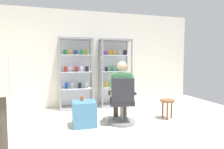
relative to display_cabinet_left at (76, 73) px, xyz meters
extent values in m
cube|color=silver|center=(0.55, 0.24, 0.38)|extent=(6.00, 0.10, 2.70)
cylinder|color=gray|center=(-0.43, -0.26, -0.02)|extent=(0.05, 0.05, 1.90)
cylinder|color=gray|center=(0.42, -0.26, -0.02)|extent=(0.05, 0.05, 1.90)
cylinder|color=gray|center=(-0.43, 0.14, -0.02)|extent=(0.05, 0.05, 1.90)
cylinder|color=gray|center=(0.42, 0.14, -0.02)|extent=(0.05, 0.05, 1.90)
cube|color=gray|center=(0.00, -0.06, 0.91)|extent=(0.90, 0.45, 0.04)
cube|color=gray|center=(0.00, -0.06, -0.95)|extent=(0.90, 0.45, 0.04)
cube|color=silver|center=(0.00, 0.15, -0.02)|extent=(0.84, 0.02, 1.80)
cube|color=silver|center=(0.00, -0.06, -0.42)|extent=(0.82, 0.39, 0.02)
cube|color=#264CB2|center=(-0.26, -0.03, -0.33)|extent=(0.09, 0.05, 0.16)
cube|color=silver|center=(-0.10, -0.01, -0.34)|extent=(0.08, 0.06, 0.13)
cube|color=black|center=(0.09, -0.11, -0.33)|extent=(0.08, 0.04, 0.15)
cube|color=silver|center=(0.28, -0.04, -0.33)|extent=(0.08, 0.05, 0.15)
cube|color=silver|center=(0.00, -0.06, 0.03)|extent=(0.82, 0.39, 0.02)
cube|color=red|center=(-0.28, -0.09, 0.11)|extent=(0.09, 0.04, 0.14)
cube|color=silver|center=(-0.15, -0.05, 0.12)|extent=(0.09, 0.04, 0.15)
cube|color=red|center=(0.01, -0.03, 0.11)|extent=(0.09, 0.05, 0.14)
cube|color=silver|center=(0.15, -0.08, 0.12)|extent=(0.09, 0.05, 0.16)
cube|color=black|center=(0.29, -0.09, 0.11)|extent=(0.09, 0.05, 0.14)
cube|color=silver|center=(0.00, -0.06, 0.48)|extent=(0.82, 0.39, 0.02)
cube|color=#268C4C|center=(-0.29, -0.02, 0.57)|extent=(0.08, 0.04, 0.15)
cube|color=gold|center=(-0.14, -0.10, 0.56)|extent=(0.08, 0.06, 0.13)
cube|color=#264CB2|center=(-0.01, -0.05, 0.55)|extent=(0.09, 0.04, 0.12)
cube|color=#268C4C|center=(0.15, -0.06, 0.56)|extent=(0.08, 0.04, 0.14)
cube|color=#999919|center=(0.28, -0.09, 0.57)|extent=(0.08, 0.04, 0.15)
cylinder|color=gray|center=(0.67, -0.26, -0.02)|extent=(0.05, 0.05, 1.90)
cylinder|color=gray|center=(1.52, -0.26, -0.02)|extent=(0.05, 0.05, 1.90)
cylinder|color=gray|center=(0.67, 0.14, -0.02)|extent=(0.05, 0.05, 1.90)
cylinder|color=gray|center=(1.52, 0.14, -0.02)|extent=(0.05, 0.05, 1.90)
cube|color=gray|center=(1.10, -0.06, 0.91)|extent=(0.90, 0.45, 0.04)
cube|color=gray|center=(1.10, -0.06, -0.95)|extent=(0.90, 0.45, 0.04)
cube|color=silver|center=(1.10, 0.15, -0.02)|extent=(0.84, 0.02, 1.80)
cube|color=silver|center=(1.10, -0.06, -0.42)|extent=(0.82, 0.39, 0.02)
cube|color=gold|center=(0.83, -0.10, -0.33)|extent=(0.09, 0.05, 0.15)
cube|color=#999919|center=(1.01, -0.06, -0.34)|extent=(0.08, 0.05, 0.14)
cube|color=gold|center=(1.19, -0.10, -0.33)|extent=(0.09, 0.04, 0.15)
cube|color=#264CB2|center=(1.37, -0.09, -0.33)|extent=(0.09, 0.04, 0.15)
cube|color=silver|center=(1.10, -0.06, 0.03)|extent=(0.82, 0.39, 0.02)
cube|color=black|center=(0.83, -0.10, 0.10)|extent=(0.08, 0.04, 0.12)
cube|color=#268C4C|center=(1.01, -0.03, 0.11)|extent=(0.08, 0.04, 0.14)
cube|color=#268C4C|center=(1.19, -0.03, 0.12)|extent=(0.09, 0.05, 0.16)
cube|color=#999919|center=(1.38, -0.05, 0.11)|extent=(0.08, 0.05, 0.14)
cube|color=silver|center=(1.10, -0.06, 0.48)|extent=(0.82, 0.39, 0.02)
cube|color=purple|center=(0.81, -0.07, 0.55)|extent=(0.09, 0.03, 0.12)
cube|color=gold|center=(0.96, -0.04, 0.56)|extent=(0.07, 0.05, 0.14)
cube|color=gold|center=(1.10, -0.04, 0.56)|extent=(0.08, 0.05, 0.14)
cube|color=silver|center=(1.25, -0.03, 0.56)|extent=(0.09, 0.05, 0.13)
cube|color=black|center=(1.39, -0.08, 0.57)|extent=(0.10, 0.06, 0.15)
cylinder|color=slate|center=(0.80, -1.54, -0.94)|extent=(0.56, 0.56, 0.06)
cylinder|color=slate|center=(0.80, -1.54, -0.73)|extent=(0.07, 0.07, 0.41)
cube|color=#26262D|center=(0.80, -1.54, -0.51)|extent=(0.58, 0.58, 0.10)
cube|color=#26262D|center=(0.76, -1.75, -0.23)|extent=(0.45, 0.18, 0.45)
cube|color=#26262D|center=(1.06, -1.60, -0.33)|extent=(0.11, 0.30, 0.04)
cube|color=#26262D|center=(0.55, -1.48, -0.33)|extent=(0.11, 0.30, 0.04)
cylinder|color=#3F382D|center=(0.95, -1.37, -0.41)|extent=(0.23, 0.42, 0.14)
cylinder|color=#3F382D|center=(0.99, -1.18, -0.69)|extent=(0.11, 0.11, 0.56)
cylinder|color=#3F382D|center=(0.75, -1.32, -0.41)|extent=(0.23, 0.42, 0.14)
cylinder|color=#3F382D|center=(0.80, -1.13, -0.69)|extent=(0.11, 0.11, 0.56)
cube|color=#4C8C59|center=(0.80, -1.54, -0.16)|extent=(0.40, 0.30, 0.50)
sphere|color=tan|center=(0.80, -1.54, 0.22)|extent=(0.20, 0.20, 0.20)
cylinder|color=#4C8C59|center=(1.00, -1.59, -0.09)|extent=(0.09, 0.09, 0.28)
cylinder|color=tan|center=(1.04, -1.41, -0.31)|extent=(0.15, 0.31, 0.08)
cylinder|color=#4C8C59|center=(0.61, -1.50, -0.09)|extent=(0.09, 0.09, 0.28)
cylinder|color=tan|center=(0.65, -1.32, -0.31)|extent=(0.15, 0.31, 0.08)
cube|color=teal|center=(0.03, -1.49, -0.72)|extent=(0.45, 0.42, 0.50)
cylinder|color=brown|center=(0.00, -1.43, -0.43)|extent=(0.06, 0.06, 0.09)
cylinder|color=#3F382D|center=(-1.16, -2.47, -0.54)|extent=(0.13, 0.13, 0.85)
cylinder|color=beige|center=(-1.04, -2.43, 0.13)|extent=(0.09, 0.09, 0.55)
cylinder|color=brown|center=(1.88, -1.52, -0.56)|extent=(0.32, 0.32, 0.04)
cylinder|color=brown|center=(1.99, -1.52, -0.77)|extent=(0.04, 0.04, 0.39)
cylinder|color=brown|center=(1.83, -1.43, -0.77)|extent=(0.04, 0.04, 0.39)
cylinder|color=brown|center=(1.83, -1.62, -0.77)|extent=(0.04, 0.04, 0.39)
camera|label=1|loc=(-0.40, -5.12, 0.34)|focal=29.70mm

